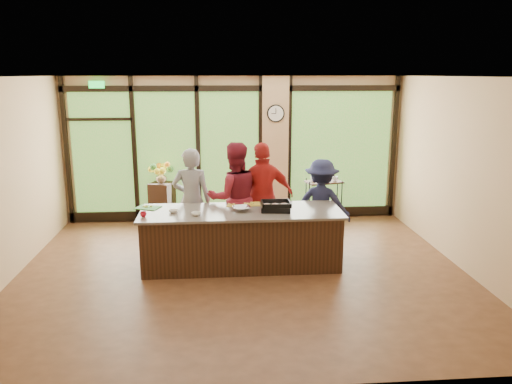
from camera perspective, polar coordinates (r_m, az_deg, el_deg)
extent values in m
plane|color=#4D2D1B|center=(7.95, -1.55, -9.11)|extent=(7.00, 7.00, 0.00)
plane|color=silver|center=(7.35, -1.70, 13.04)|extent=(7.00, 7.00, 0.00)
plane|color=tan|center=(10.46, -2.50, 4.89)|extent=(7.00, 0.00, 7.00)
plane|color=tan|center=(8.12, -27.11, 0.95)|extent=(0.00, 6.00, 6.00)
plane|color=tan|center=(8.44, 22.84, 1.80)|extent=(0.00, 6.00, 6.00)
cube|color=tan|center=(10.47, 2.19, 4.90)|extent=(0.55, 0.12, 3.00)
cube|color=black|center=(10.30, -2.56, 11.74)|extent=(6.90, 0.08, 0.12)
cube|color=black|center=(10.70, -2.41, -2.47)|extent=(6.90, 0.08, 0.20)
cube|color=#19D83F|center=(10.50, -17.76, 11.61)|extent=(0.30, 0.04, 0.14)
cube|color=#3A6122|center=(10.69, -17.15, 4.22)|extent=(1.20, 0.02, 2.50)
cube|color=#3A6122|center=(10.48, -10.18, 4.44)|extent=(1.20, 0.02, 2.50)
cube|color=#3A6122|center=(10.44, -3.04, 4.59)|extent=(1.20, 0.02, 2.50)
cube|color=#3A6122|center=(10.76, 9.62, 4.68)|extent=(2.10, 0.02, 2.50)
cube|color=black|center=(10.83, -20.81, 4.33)|extent=(0.08, 0.08, 3.00)
cube|color=black|center=(10.54, -13.73, 4.59)|extent=(0.08, 0.08, 3.00)
cube|color=black|center=(10.41, -6.63, 4.78)|extent=(0.08, 0.08, 3.00)
cube|color=black|center=(10.45, 0.54, 4.89)|extent=(0.08, 0.08, 3.00)
cube|color=black|center=(10.52, 3.81, 4.92)|extent=(0.08, 0.08, 3.00)
cube|color=black|center=(11.07, 15.45, 4.89)|extent=(0.08, 0.08, 3.00)
cube|color=black|center=(8.08, -1.69, -5.41)|extent=(3.10, 1.00, 0.88)
cube|color=#6D655A|center=(7.94, -1.71, -2.27)|extent=(3.20, 1.10, 0.04)
cylinder|color=black|center=(10.31, 2.27, 8.97)|extent=(0.36, 0.04, 0.36)
cylinder|color=silver|center=(10.30, 2.28, 8.96)|extent=(0.31, 0.01, 0.31)
cube|color=black|center=(10.29, 2.29, 9.24)|extent=(0.01, 0.00, 0.11)
cube|color=black|center=(10.29, 2.01, 8.96)|extent=(0.09, 0.00, 0.01)
imported|color=gray|center=(8.67, -7.36, -0.95)|extent=(0.70, 0.50, 1.83)
imported|color=maroon|center=(8.58, -2.48, -0.67)|extent=(1.03, 0.86, 1.92)
imported|color=#A61D19|center=(8.70, 0.80, -0.54)|extent=(1.19, 0.70, 1.90)
imported|color=#1A1D3A|center=(8.86, 7.45, -1.39)|extent=(1.17, 0.89, 1.60)
cube|color=black|center=(7.93, 2.30, -1.86)|extent=(0.50, 0.41, 0.08)
imported|color=silver|center=(7.91, -1.64, -1.92)|extent=(0.33, 0.33, 0.07)
cube|color=#327D2D|center=(8.28, -12.24, -1.75)|extent=(0.45, 0.39, 0.01)
cube|color=gold|center=(8.27, -1.90, -1.45)|extent=(0.44, 0.37, 0.01)
cube|color=gold|center=(8.31, -0.79, -1.38)|extent=(0.36, 0.28, 0.01)
imported|color=silver|center=(7.92, -9.42, -2.18)|extent=(0.18, 0.18, 0.05)
imported|color=silver|center=(7.72, -6.88, -2.50)|extent=(0.15, 0.15, 0.05)
imported|color=silver|center=(8.46, 2.41, -1.05)|extent=(0.16, 0.16, 0.03)
imported|color=#B61227|center=(7.77, -12.75, -2.51)|extent=(0.10, 0.10, 0.08)
cube|color=black|center=(10.48, -10.65, -1.26)|extent=(0.56, 0.56, 0.87)
imported|color=olive|center=(10.36, -10.78, 1.69)|extent=(0.27, 0.27, 0.24)
cube|color=black|center=(10.46, 7.65, -2.58)|extent=(0.80, 0.57, 0.03)
cube|color=black|center=(10.29, 7.77, 1.15)|extent=(0.80, 0.57, 0.03)
cylinder|color=black|center=(10.14, 6.08, -1.40)|extent=(0.02, 0.02, 0.94)
cylinder|color=black|center=(10.29, 9.73, -1.31)|extent=(0.02, 0.02, 0.94)
cylinder|color=black|center=(10.50, 5.71, -0.88)|extent=(0.02, 0.02, 0.94)
cylinder|color=black|center=(10.64, 9.24, -0.80)|extent=(0.02, 0.02, 0.94)
imported|color=silver|center=(10.23, 6.53, 1.48)|extent=(0.13, 0.13, 0.10)
imported|color=silver|center=(10.26, 7.39, 1.49)|extent=(0.13, 0.13, 0.10)
imported|color=silver|center=(10.30, 8.23, 1.50)|extent=(0.13, 0.13, 0.10)
imported|color=silver|center=(10.33, 9.02, 1.51)|extent=(0.13, 0.13, 0.10)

